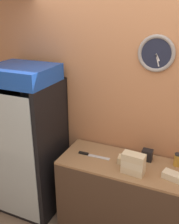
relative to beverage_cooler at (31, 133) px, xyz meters
name	(u,v)px	position (x,y,z in m)	size (l,w,h in m)	color
wall_back	(141,111)	(1.22, 0.34, 0.36)	(5.20, 0.09, 2.70)	tan
prep_counter	(127,198)	(1.22, 0.00, -0.56)	(1.48, 0.58, 0.88)	#4C3828
beverage_cooler	(31,133)	(0.00, 0.00, 0.00)	(0.70, 0.68, 1.83)	black
sandwich_stack_bottom	(133,170)	(1.29, -0.14, -0.08)	(0.23, 0.13, 0.07)	beige
sandwich_stack_middle	(133,164)	(1.29, -0.14, -0.01)	(0.23, 0.13, 0.07)	beige
sandwich_stack_top	(134,157)	(1.29, -0.14, 0.06)	(0.23, 0.12, 0.07)	beige
sandwich_flat_left	(128,160)	(1.19, 0.01, -0.08)	(0.21, 0.13, 0.07)	beige
sandwich_flat_right	(176,177)	(1.69, -0.08, -0.08)	(0.26, 0.16, 0.06)	beige
chefs_knife	(90,155)	(0.77, 0.00, -0.11)	(0.36, 0.05, 0.02)	silver
condiment_jar	(177,160)	(1.67, 0.18, -0.05)	(0.07, 0.07, 0.14)	gold
napkin_dispenser	(147,155)	(1.37, 0.16, -0.05)	(0.11, 0.09, 0.12)	black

